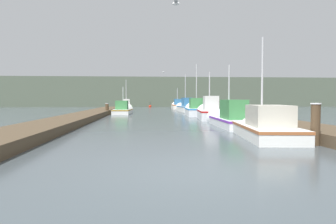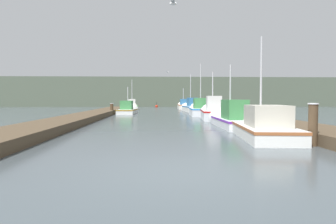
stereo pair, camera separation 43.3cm
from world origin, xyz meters
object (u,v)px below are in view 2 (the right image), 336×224
Objects in this scene: fishing_boat_2 at (212,112)px; fishing_boat_7 at (183,106)px; fishing_boat_3 at (200,110)px; fishing_boat_1 at (229,118)px; mooring_piling_3 at (313,124)px; fishing_boat_6 at (132,106)px; fishing_boat_4 at (128,110)px; mooring_piling_0 at (210,109)px; mooring_piling_2 at (217,110)px; channel_buoy at (157,106)px; seagull_lead at (173,3)px; mooring_piling_1 at (112,109)px; fishing_boat_5 at (190,107)px; fishing_boat_0 at (259,126)px; seagull_1 at (168,72)px.

fishing_boat_7 is (-0.06, 22.03, -0.03)m from fishing_boat_2.
fishing_boat_3 is 17.55m from fishing_boat_7.
fishing_boat_1 is 6.97m from mooring_piling_3.
fishing_boat_4 is at bearing -91.26° from fishing_boat_6.
fishing_boat_2 is 5.50× the size of mooring_piling_0.
fishing_boat_2 is 12.82m from mooring_piling_3.
channel_buoy is (-4.93, 27.45, -0.38)m from mooring_piling_2.
fishing_boat_2 is 5.41× the size of mooring_piling_2.
seagull_lead is (-4.33, 1.78, 4.27)m from mooring_piling_3.
mooring_piling_1 is 1.02× the size of mooring_piling_2.
fishing_boat_4 reaches higher than mooring_piling_1.
channel_buoy is at bearing 70.77° from fishing_boat_6.
fishing_boat_5 is 25.49m from mooring_piling_3.
fishing_boat_5 reaches higher than fishing_boat_7.
fishing_boat_1 is at bearing -94.36° from fishing_boat_5.
fishing_boat_6 is (-7.25, 28.60, 0.04)m from fishing_boat_0.
seagull_lead is (-3.52, -0.86, 4.56)m from fishing_boat_0.
seagull_lead is (-3.47, -23.69, 4.45)m from fishing_boat_5.
mooring_piling_3 is at bearing -90.80° from mooring_piling_0.
fishing_boat_7 is (0.01, 32.19, 0.06)m from fishing_boat_0.
mooring_piling_2 is 27.90m from channel_buoy.
fishing_boat_5 is (-0.05, 22.83, 0.11)m from fishing_boat_0.
fishing_boat_2 is at bearing -93.52° from fishing_boat_5.
seagull_lead reaches higher than mooring_piling_0.
fishing_boat_1 is 5.57× the size of mooring_piling_2.
fishing_boat_4 is at bearing -163.38° from seagull_lead.
fishing_boat_5 is at bearing 96.57° from mooring_piling_2.
seagull_lead is at bearing 35.93° from seagull_1.
fishing_boat_1 is 10.33× the size of seagull_lead.
fishing_boat_1 is at bearing -84.16° from channel_buoy.
fishing_boat_3 reaches higher than fishing_boat_0.
mooring_piling_0 reaches higher than channel_buoy.
mooring_piling_1 is 21.34m from mooring_piling_3.
fishing_boat_4 is 3.70× the size of mooring_piling_3.
mooring_piling_0 is (1.21, 2.04, 0.03)m from fishing_boat_3.
mooring_piling_2 is at bearing -30.47° from fishing_boat_4.
mooring_piling_0 is 0.96× the size of mooring_piling_1.
seagull_lead reaches higher than seagull_1.
fishing_boat_0 is at bearing 107.04° from mooring_piling_3.
fishing_boat_4 is at bearing 116.16° from fishing_boat_0.
fishing_boat_2 is 12.43m from seagull_1.
channel_buoy is at bearing 100.19° from mooring_piling_2.
mooring_piling_2 reaches higher than mooring_piling_0.
seagull_lead reaches higher than fishing_boat_7.
mooring_piling_3 is at bearing -84.16° from fishing_boat_3.
fishing_boat_5 is 3.96× the size of mooring_piling_3.
seagull_lead is at bearing -89.52° from channel_buoy.
mooring_piling_1 is (-8.28, -15.52, 0.07)m from fishing_boat_7.
mooring_piling_2 is (1.05, -19.03, 0.06)m from fishing_boat_7.
mooring_piling_3 is 24.79m from seagull_1.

